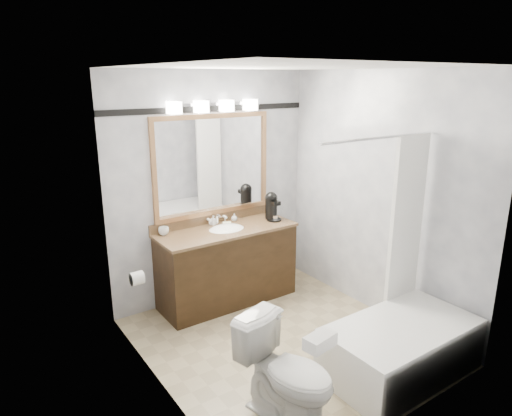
% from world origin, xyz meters
% --- Properties ---
extents(room, '(2.42, 2.62, 2.52)m').
position_xyz_m(room, '(0.00, 0.00, 1.25)').
color(room, tan).
rests_on(room, ground).
extents(vanity, '(1.53, 0.58, 0.97)m').
position_xyz_m(vanity, '(0.00, 1.02, 0.44)').
color(vanity, black).
rests_on(vanity, ground).
extents(mirror, '(1.40, 0.04, 1.10)m').
position_xyz_m(mirror, '(0.00, 1.28, 1.50)').
color(mirror, '#AE7B4E').
rests_on(mirror, room).
extents(vanity_light_bar, '(1.02, 0.14, 0.12)m').
position_xyz_m(vanity_light_bar, '(0.00, 1.23, 2.13)').
color(vanity_light_bar, silver).
rests_on(vanity_light_bar, room).
extents(accent_stripe, '(2.40, 0.01, 0.06)m').
position_xyz_m(accent_stripe, '(0.00, 1.29, 2.10)').
color(accent_stripe, black).
rests_on(accent_stripe, room).
extents(bathtub, '(1.30, 0.75, 1.96)m').
position_xyz_m(bathtub, '(0.55, -0.90, 0.28)').
color(bathtub, white).
rests_on(bathtub, ground).
extents(tp_roll, '(0.11, 0.12, 0.12)m').
position_xyz_m(tp_roll, '(-1.14, 0.66, 0.70)').
color(tp_roll, white).
rests_on(tp_roll, room).
extents(toilet, '(0.60, 0.82, 0.75)m').
position_xyz_m(toilet, '(-0.59, -0.80, 0.38)').
color(toilet, white).
rests_on(toilet, ground).
extents(tissue_box, '(0.23, 0.15, 0.09)m').
position_xyz_m(tissue_box, '(-0.59, -1.12, 0.80)').
color(tissue_box, white).
rests_on(tissue_box, toilet).
extents(coffee_maker, '(0.17, 0.21, 0.32)m').
position_xyz_m(coffee_maker, '(0.60, 1.01, 1.02)').
color(coffee_maker, black).
rests_on(coffee_maker, vanity).
extents(cup_left, '(0.13, 0.13, 0.08)m').
position_xyz_m(cup_left, '(-0.64, 1.21, 0.89)').
color(cup_left, white).
rests_on(cup_left, vanity).
extents(soap_bottle_a, '(0.06, 0.06, 0.10)m').
position_xyz_m(soap_bottle_a, '(-0.05, 1.22, 0.90)').
color(soap_bottle_a, white).
rests_on(soap_bottle_a, vanity).
extents(soap_bottle_b, '(0.07, 0.07, 0.09)m').
position_xyz_m(soap_bottle_b, '(0.22, 1.21, 0.89)').
color(soap_bottle_b, white).
rests_on(soap_bottle_b, vanity).
extents(soap_bar, '(0.10, 0.09, 0.03)m').
position_xyz_m(soap_bar, '(0.08, 1.13, 0.86)').
color(soap_bar, beige).
rests_on(soap_bar, vanity).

